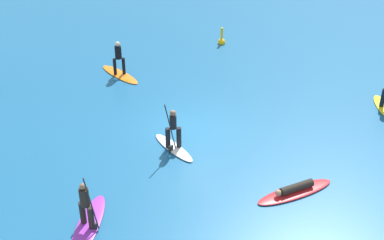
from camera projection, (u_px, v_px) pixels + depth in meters
ground_plane at (192, 130)px, 22.50m from camera, size 120.00×120.00×0.00m
surfer_on_red_board at (295, 190)px, 18.74m from camera, size 3.11×2.18×0.40m
surfer_on_white_board at (173, 139)px, 21.00m from camera, size 2.06×2.27×2.31m
surfer_on_purple_board at (87, 216)px, 17.08m from camera, size 0.94×3.20×2.18m
surfer_on_orange_board at (119, 66)px, 26.83m from camera, size 2.61×2.54×1.89m
marker_buoy at (222, 41)px, 30.60m from camera, size 0.44×0.44×1.11m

